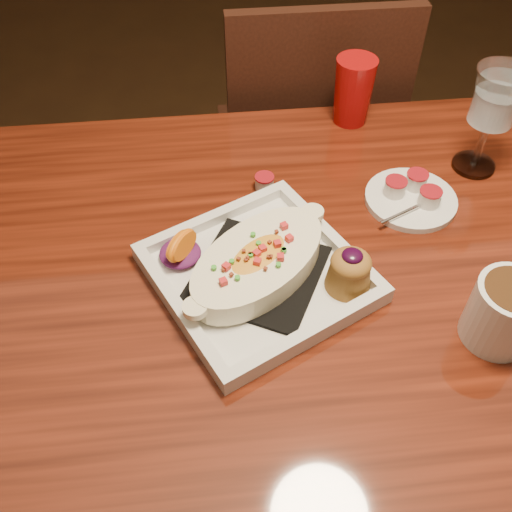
{
  "coord_description": "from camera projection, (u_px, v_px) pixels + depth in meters",
  "views": [
    {
      "loc": [
        -0.25,
        -0.55,
        1.42
      ],
      "look_at": [
        -0.19,
        0.03,
        0.77
      ],
      "focal_mm": 40.0,
      "sensor_mm": 36.0,
      "label": 1
    }
  ],
  "objects": [
    {
      "name": "creamer_loose",
      "position": [
        264.0,
        182.0,
        1.0
      ],
      "size": [
        0.03,
        0.03,
        0.03
      ],
      "color": "silver",
      "rests_on": "table"
    },
    {
      "name": "goblet",
      "position": [
        495.0,
        103.0,
        0.95
      ],
      "size": [
        0.09,
        0.09,
        0.19
      ],
      "color": "silver",
      "rests_on": "table"
    },
    {
      "name": "saucer",
      "position": [
        411.0,
        197.0,
        0.98
      ],
      "size": [
        0.16,
        0.16,
        0.11
      ],
      "color": "silver",
      "rests_on": "table"
    },
    {
      "name": "chair_far",
      "position": [
        304.0,
        148.0,
        1.48
      ],
      "size": [
        0.42,
        0.42,
        0.93
      ],
      "rotation": [
        0.0,
        0.0,
        3.14
      ],
      "color": "black",
      "rests_on": "floor"
    },
    {
      "name": "red_tumbler",
      "position": [
        353.0,
        91.0,
        1.1
      ],
      "size": [
        0.08,
        0.08,
        0.13
      ],
      "primitive_type": "cone",
      "color": "#A20B0C",
      "rests_on": "table"
    },
    {
      "name": "floor",
      "position": [
        332.0,
        463.0,
        1.44
      ],
      "size": [
        7.0,
        7.0,
        0.0
      ],
      "primitive_type": "plane",
      "color": "black",
      "rests_on": "ground"
    },
    {
      "name": "plate",
      "position": [
        264.0,
        267.0,
        0.85
      ],
      "size": [
        0.38,
        0.38,
        0.08
      ],
      "rotation": [
        0.0,
        0.0,
        0.46
      ],
      "color": "silver",
      "rests_on": "table"
    },
    {
      "name": "table",
      "position": [
        371.0,
        308.0,
        0.95
      ],
      "size": [
        1.5,
        0.9,
        0.75
      ],
      "color": "maroon",
      "rests_on": "floor"
    },
    {
      "name": "coffee_mug",
      "position": [
        507.0,
        311.0,
        0.76
      ],
      "size": [
        0.14,
        0.1,
        0.1
      ],
      "rotation": [
        0.0,
        0.0,
        0.01
      ],
      "color": "silver",
      "rests_on": "table"
    }
  ]
}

